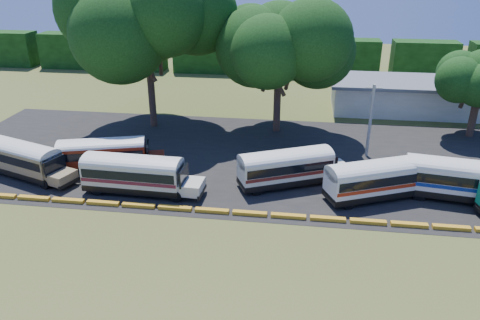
# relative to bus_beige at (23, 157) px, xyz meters

# --- Properties ---
(ground) EXTENTS (160.00, 160.00, 0.00)m
(ground) POSITION_rel_bus_beige_xyz_m (19.66, -5.14, -1.86)
(ground) COLOR #384E1A
(ground) RESTS_ON ground
(asphalt_strip) EXTENTS (64.00, 24.00, 0.02)m
(asphalt_strip) POSITION_rel_bus_beige_xyz_m (20.66, 6.86, -1.85)
(asphalt_strip) COLOR black
(asphalt_strip) RESTS_ON ground
(curb) EXTENTS (53.70, 0.45, 0.30)m
(curb) POSITION_rel_bus_beige_xyz_m (19.66, -4.14, -1.71)
(curb) COLOR gold
(curb) RESTS_ON ground
(terminal_building) EXTENTS (19.00, 9.00, 4.00)m
(terminal_building) POSITION_rel_bus_beige_xyz_m (37.66, 24.86, 0.17)
(terminal_building) COLOR silver
(terminal_building) RESTS_ON ground
(treeline_backdrop) EXTENTS (130.00, 4.00, 6.00)m
(treeline_backdrop) POSITION_rel_bus_beige_xyz_m (19.66, 42.86, 1.14)
(treeline_backdrop) COLOR black
(treeline_backdrop) RESTS_ON ground
(bus_beige) EXTENTS (10.13, 5.57, 3.25)m
(bus_beige) POSITION_rel_bus_beige_xyz_m (0.00, 0.00, 0.00)
(bus_beige) COLOR black
(bus_beige) RESTS_ON ground
(bus_red) EXTENTS (9.87, 4.96, 3.16)m
(bus_red) POSITION_rel_bus_beige_xyz_m (6.87, 2.18, -0.05)
(bus_red) COLOR black
(bus_red) RESTS_ON ground
(bus_cream_west) EXTENTS (10.28, 2.89, 3.35)m
(bus_cream_west) POSITION_rel_bus_beige_xyz_m (11.19, -1.68, 0.03)
(bus_cream_west) COLOR black
(bus_cream_west) RESTS_ON ground
(bus_cream_east) EXTENTS (10.07, 6.40, 3.28)m
(bus_cream_east) POSITION_rel_bus_beige_xyz_m (23.80, 1.49, -0.01)
(bus_cream_east) COLOR black
(bus_cream_east) RESTS_ON ground
(bus_white_red) EXTENTS (10.28, 6.36, 3.33)m
(bus_white_red) POSITION_rel_bus_beige_xyz_m (31.25, 0.11, 0.02)
(bus_white_red) COLOR black
(bus_white_red) RESTS_ON ground
(bus_white_blue) EXTENTS (10.83, 4.14, 3.47)m
(bus_white_blue) POSITION_rel_bus_beige_xyz_m (38.12, 0.80, 0.10)
(bus_white_blue) COLOR black
(bus_white_blue) RESTS_ON ground
(tree_west) EXTENTS (13.97, 13.97, 17.79)m
(tree_west) POSITION_rel_bus_beige_xyz_m (7.46, 14.88, 10.78)
(tree_west) COLOR #37241B
(tree_west) RESTS_ON ground
(tree_center) EXTENTS (11.30, 11.30, 14.31)m
(tree_center) POSITION_rel_bus_beige_xyz_m (21.92, 15.18, 8.27)
(tree_center) COLOR #37241B
(tree_center) RESTS_ON ground
(utility_pole) EXTENTS (1.60, 0.30, 7.37)m
(utility_pole) POSITION_rel_bus_beige_xyz_m (31.41, 9.06, 1.93)
(utility_pole) COLOR gray
(utility_pole) RESTS_ON ground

